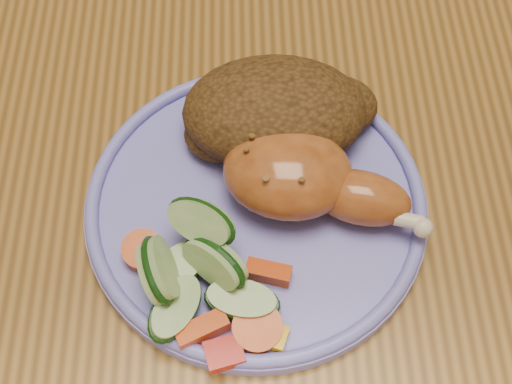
# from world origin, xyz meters

# --- Properties ---
(ground) EXTENTS (4.00, 4.00, 0.00)m
(ground) POSITION_xyz_m (0.00, 0.00, 0.00)
(ground) COLOR brown
(ground) RESTS_ON ground
(dining_table) EXTENTS (0.90, 1.40, 0.75)m
(dining_table) POSITION_xyz_m (0.00, 0.00, 0.67)
(dining_table) COLOR brown
(dining_table) RESTS_ON ground
(plate) EXTENTS (0.25, 0.25, 0.01)m
(plate) POSITION_xyz_m (-0.05, -0.10, 0.76)
(plate) COLOR #7371D6
(plate) RESTS_ON dining_table
(plate_rim) EXTENTS (0.25, 0.25, 0.01)m
(plate_rim) POSITION_xyz_m (-0.05, -0.10, 0.77)
(plate_rim) COLOR #7371D6
(plate_rim) RESTS_ON plate
(chicken_leg) EXTENTS (0.15, 0.10, 0.05)m
(chicken_leg) POSITION_xyz_m (-0.01, -0.09, 0.79)
(chicken_leg) COLOR #A65822
(chicken_leg) RESTS_ON plate
(rice_pilaf) EXTENTS (0.15, 0.10, 0.06)m
(rice_pilaf) POSITION_xyz_m (-0.03, -0.03, 0.79)
(rice_pilaf) COLOR #4E3113
(rice_pilaf) RESTS_ON plate
(vegetable_pile) EXTENTS (0.12, 0.12, 0.06)m
(vegetable_pile) POSITION_xyz_m (-0.09, -0.16, 0.78)
(vegetable_pile) COLOR #A50A05
(vegetable_pile) RESTS_ON plate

